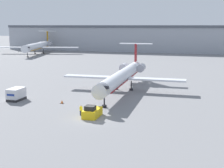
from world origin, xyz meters
The scene contains 8 objects.
ground_plane centered at (0.00, 0.00, 0.00)m, with size 600.00×600.00×0.00m, color slate.
terminal_building centered at (0.00, 120.00, 6.72)m, with size 180.00×16.80×13.39m.
airplane_main centered at (-0.50, 21.16, 3.25)m, with size 25.86×32.63×9.09m.
pushback_tug centered at (-0.16, 1.26, 0.72)m, with size 2.10×3.75×1.93m.
luggage_cart centered at (-17.13, 7.25, 1.12)m, with size 2.15×3.51×2.24m.
worker_near_tug centered at (-2.03, 1.47, 0.85)m, with size 0.40×0.24×1.63m.
traffic_cone_left centered at (-8.08, 7.48, 0.28)m, with size 0.61×0.61×0.59m.
airplane_parked_far_right centered at (-60.28, 91.62, 3.72)m, with size 37.80×39.01×10.46m.
Camera 1 is at (15.48, -41.16, 13.63)m, focal length 50.00 mm.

